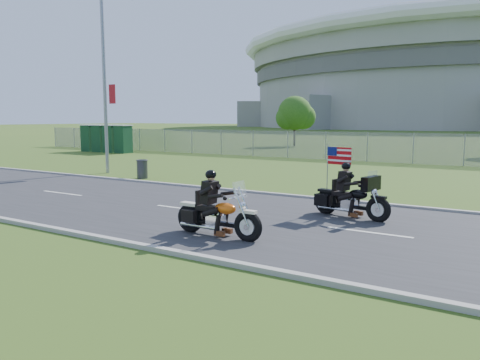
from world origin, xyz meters
The scene contains 15 objects.
ground centered at (0.00, 0.00, 0.00)m, with size 420.00×420.00×0.00m, color #314F18.
road centered at (0.00, 0.00, 0.02)m, with size 120.00×8.00×0.04m, color #28282B.
curb_north centered at (0.00, 4.05, 0.05)m, with size 120.00×0.18×0.12m, color #9E9B93.
curb_south centered at (0.00, -4.05, 0.05)m, with size 120.00×0.18×0.12m, color #9E9B93.
fence centered at (-5.00, 20.00, 1.00)m, with size 60.00×0.03×2.00m, color gray.
stadium centered at (-20.00, 170.00, 15.58)m, with size 140.40×140.40×29.20m.
streetlight centered at (-11.98, 6.22, 5.64)m, with size 0.90×2.46×10.00m.
porta_toilet_a centered at (-22.00, 17.00, 1.15)m, with size 1.10×1.10×2.30m, color #133C1F.
porta_toilet_b centered at (-23.40, 17.00, 1.15)m, with size 1.10×1.10×2.30m, color #133C1F.
porta_toilet_c centered at (-24.80, 17.00, 1.15)m, with size 1.10×1.10×2.30m, color #133C1F.
porta_toilet_d centered at (-26.20, 17.00, 1.15)m, with size 1.10×1.10×2.30m, color #133C1F.
tree_fence_mid centered at (-13.95, 34.04, 3.30)m, with size 3.96×3.69×5.30m.
motorcycle_lead centered at (0.88, -2.33, 0.53)m, with size 2.51×0.61×1.69m.
motorcycle_follow centered at (2.99, 1.57, 0.57)m, with size 2.46×0.99×2.06m.
trash_can centered at (-8.74, 5.23, 0.45)m, with size 0.52×0.52×0.90m, color #39393E.
Camera 1 is at (7.31, -11.66, 2.93)m, focal length 35.00 mm.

